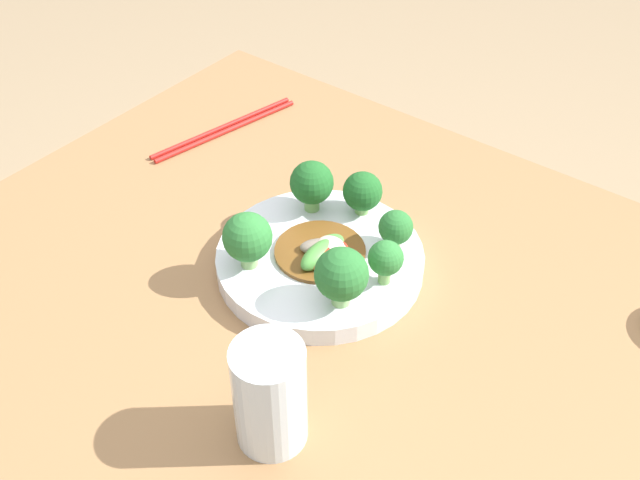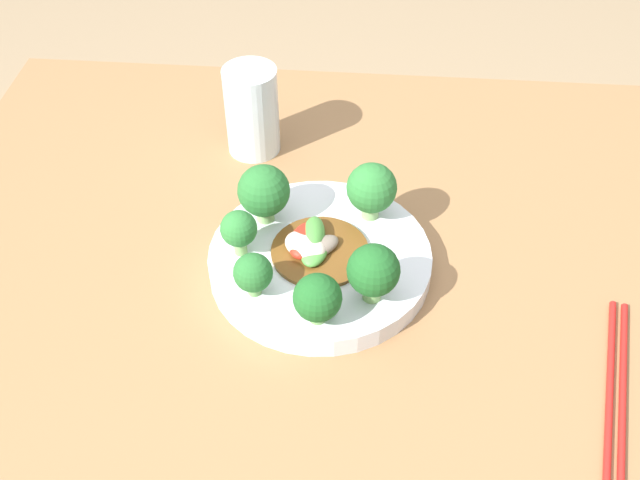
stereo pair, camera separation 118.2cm
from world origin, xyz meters
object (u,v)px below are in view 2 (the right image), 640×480
object	(u,v)px
plate	(320,261)
broccoli_southeast	(264,191)
broccoli_northwest	(373,271)
broccoli_northeast	(253,273)
broccoli_southwest	(372,189)
broccoli_north	(317,298)
chopsticks	(616,399)
drinking_glass	(252,111)
stirfry_center	(312,245)
broccoli_east	(239,230)

from	to	relation	value
plate	broccoli_southeast	bearing A→B (deg)	-36.78
broccoli_northwest	broccoli_northeast	bearing A→B (deg)	1.38
broccoli_southwest	plate	bearing A→B (deg)	51.24
broccoli_north	chopsticks	distance (m)	0.30
broccoli_north	broccoli_northeast	xyz separation A→B (m)	(0.07, -0.03, -0.00)
broccoli_southwest	drinking_glass	size ratio (longest dim) A/B	0.60
broccoli_southeast	stirfry_center	world-z (taller)	broccoli_southeast
stirfry_center	broccoli_southwest	bearing A→B (deg)	-134.45
broccoli_north	broccoli_east	size ratio (longest dim) A/B	1.02
broccoli_northeast	chopsticks	distance (m)	0.37
broccoli_east	broccoli_southwest	distance (m)	0.16
broccoli_northeast	drinking_glass	distance (m)	0.28
broccoli_east	broccoli_northwest	bearing A→B (deg)	159.62
broccoli_north	broccoli_northeast	distance (m)	0.08
broccoli_north	drinking_glass	world-z (taller)	drinking_glass
plate	broccoli_east	bearing A→B (deg)	3.88
broccoli_east	broccoli_southeast	world-z (taller)	broccoli_southeast
drinking_glass	chopsticks	xyz separation A→B (m)	(-0.40, 0.36, -0.06)
broccoli_east	stirfry_center	xyz separation A→B (m)	(-0.08, -0.01, -0.03)
plate	chopsticks	world-z (taller)	plate
broccoli_southwest	broccoli_northeast	bearing A→B (deg)	47.94
broccoli_southwest	stirfry_center	distance (m)	0.09
stirfry_center	chopsticks	size ratio (longest dim) A/B	0.44
plate	broccoli_northwest	xyz separation A→B (m)	(-0.06, 0.06, 0.05)
broccoli_northwest	stirfry_center	world-z (taller)	broccoli_northwest
drinking_glass	broccoli_southwest	bearing A→B (deg)	136.95
plate	broccoli_north	distance (m)	0.10
broccoli_southeast	stirfry_center	distance (m)	0.08
broccoli_northeast	broccoli_northwest	size ratio (longest dim) A/B	0.74
chopsticks	broccoli_northeast	bearing A→B (deg)	-13.85
drinking_glass	broccoli_northwest	bearing A→B (deg)	120.99
broccoli_east	broccoli_southwest	xyz separation A→B (m)	(-0.14, -0.07, 0.01)
chopsticks	broccoli_east	bearing A→B (deg)	-20.82
broccoli_northeast	chopsticks	world-z (taller)	broccoli_northeast
chopsticks	broccoli_northwest	bearing A→B (deg)	-21.09
plate	broccoli_northeast	distance (m)	0.10
broccoli_northeast	broccoli_southeast	bearing A→B (deg)	-88.00
plate	broccoli_southeast	size ratio (longest dim) A/B	3.42
stirfry_center	broccoli_northeast	bearing A→B (deg)	50.38
drinking_glass	broccoli_east	bearing A→B (deg)	94.81
chopsticks	broccoli_north	bearing A→B (deg)	-11.33
broccoli_northeast	broccoli_southwest	distance (m)	0.17
plate	chopsticks	size ratio (longest dim) A/B	1.00
stirfry_center	broccoli_southeast	bearing A→B (deg)	-38.85
drinking_glass	chopsticks	world-z (taller)	drinking_glass
broccoli_east	broccoli_northwest	distance (m)	0.16
broccoli_southeast	broccoli_northwest	size ratio (longest dim) A/B	1.06
broccoli_southeast	stirfry_center	bearing A→B (deg)	141.15
plate	chopsticks	xyz separation A→B (m)	(-0.30, 0.15, -0.01)
broccoli_southwest	drinking_glass	xyz separation A→B (m)	(0.16, -0.15, -0.01)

